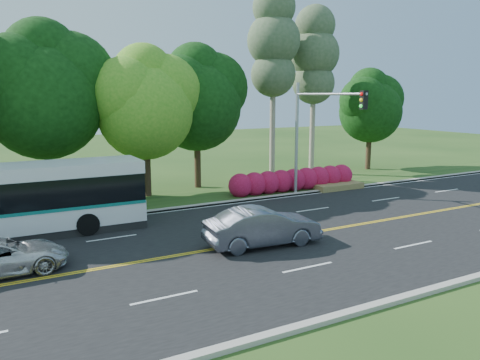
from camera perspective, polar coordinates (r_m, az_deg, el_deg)
name	(u,v)px	position (r m, az deg, el deg)	size (l,w,h in m)	color
ground	(269,240)	(20.63, 3.56, -7.33)	(120.00, 120.00, 0.00)	#224316
road	(269,240)	(20.63, 3.56, -7.30)	(60.00, 14.00, 0.02)	black
curb_north	(203,205)	(26.72, -4.56, -3.06)	(60.00, 0.30, 0.15)	#ABA69B
curb_south	(393,301)	(15.41, 18.15, -13.84)	(60.00, 0.30, 0.15)	#ABA69B
grass_verge	(190,199)	(28.39, -6.07, -2.34)	(60.00, 4.00, 0.10)	#224316
lane_markings	(267,240)	(20.58, 3.33, -7.31)	(57.60, 13.82, 0.00)	gold
tree_row	(86,87)	(29.28, -18.27, 10.75)	(44.70, 9.10, 13.84)	black
bougainvillea_hedge	(297,180)	(30.93, 6.92, -0.05)	(9.50, 2.25, 1.50)	#A40D2A
traffic_signal	(316,122)	(27.86, 9.21, 6.95)	(0.42, 6.10, 7.00)	#989CA0
sedan	(263,227)	(19.64, 2.80, -5.72)	(1.70, 4.88, 1.61)	slate
suv	(1,257)	(18.65, -27.12, -8.34)	(2.07, 4.49, 1.25)	silver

